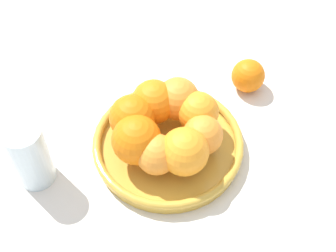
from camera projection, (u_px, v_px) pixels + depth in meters
name	position (u px, v px, depth m)	size (l,w,h in m)	color
ground_plane	(168.00, 149.00, 0.83)	(4.00, 4.00, 0.00)	silver
fruit_bowl	(168.00, 144.00, 0.82)	(0.26, 0.26, 0.03)	gold
orange_pile	(165.00, 125.00, 0.78)	(0.20, 0.20, 0.08)	orange
stray_orange	(248.00, 76.00, 0.90)	(0.06, 0.06, 0.06)	orange
drinking_glass	(30.00, 155.00, 0.75)	(0.06, 0.06, 0.12)	silver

